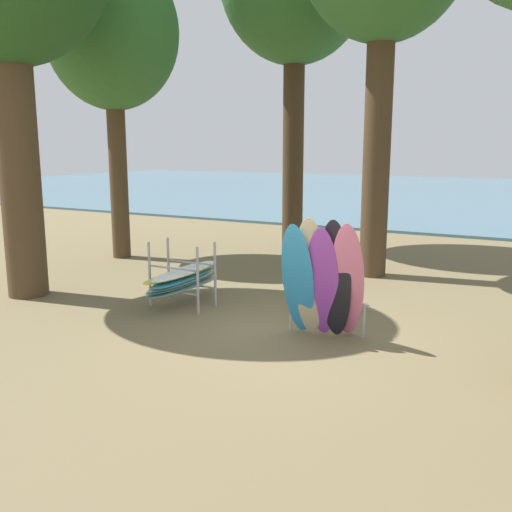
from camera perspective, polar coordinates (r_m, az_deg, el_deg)
The scene contains 5 objects.
ground_plane at distance 9.26m, azimuth 3.53°, elevation -8.27°, with size 80.00×80.00×0.00m, color brown.
lake_water at distance 38.13m, azimuth 22.52°, elevation 5.67°, with size 80.00×36.00×0.10m, color #477084.
tree_deep_back at distance 16.24m, azimuth -14.21°, elevation 20.67°, with size 3.46×3.46×7.94m.
leaning_board_pile at distance 9.07m, azimuth 6.68°, elevation -2.46°, with size 1.38×0.96×1.99m.
board_storage_rack at distance 11.02m, azimuth -7.31°, elevation -2.21°, with size 1.15×2.13×1.25m.
Camera 1 is at (3.58, -7.97, 3.06)m, focal length 39.98 mm.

